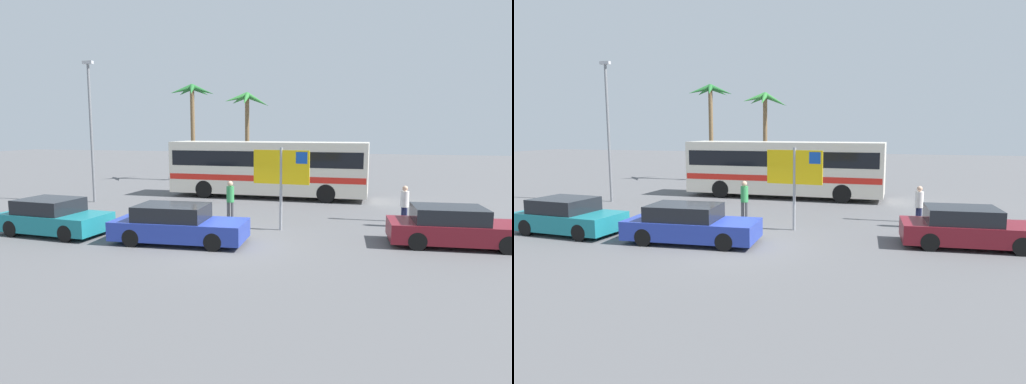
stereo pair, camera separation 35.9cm
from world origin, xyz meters
TOP-DOWN VIEW (x-y plane):
  - ground at (0.00, 0.00)m, footprint 120.00×120.00m
  - bus_front_coach at (-0.65, 10.87)m, footprint 11.13×2.65m
  - ferry_sign at (1.88, 2.73)m, footprint 2.20×0.20m
  - car_teal at (-6.20, -0.13)m, footprint 4.05×2.12m
  - car_maroon at (7.92, 1.92)m, footprint 4.49×2.17m
  - car_blue at (-1.16, -0.14)m, footprint 4.67×2.09m
  - pedestrian_by_bus at (-0.55, 3.73)m, footprint 0.32×0.32m
  - pedestrian_crossing_lot at (6.48, 4.58)m, footprint 0.32×0.32m
  - lamp_post_right_side at (-9.27, 6.75)m, footprint 0.56×0.20m
  - palm_tree_seaside at (-8.16, 17.74)m, footprint 3.32×3.33m
  - palm_tree_inland at (-4.06, 18.21)m, footprint 3.41×3.58m

SIDE VIEW (x-z plane):
  - ground at x=0.00m, z-range 0.00..0.00m
  - car_teal at x=-6.20m, z-range -0.03..1.30m
  - car_maroon at x=7.92m, z-range -0.03..1.30m
  - car_blue at x=-1.16m, z-range -0.03..1.30m
  - pedestrian_crossing_lot at x=6.48m, z-range 0.15..1.81m
  - pedestrian_by_bus at x=-0.55m, z-range 0.16..1.89m
  - bus_front_coach at x=-0.65m, z-range 0.20..3.37m
  - ferry_sign at x=1.88m, z-range 0.73..3.93m
  - lamp_post_right_side at x=-9.27m, z-range 0.33..7.72m
  - palm_tree_inland at x=-4.06m, z-range 1.99..8.58m
  - palm_tree_seaside at x=-8.16m, z-range 2.16..9.39m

